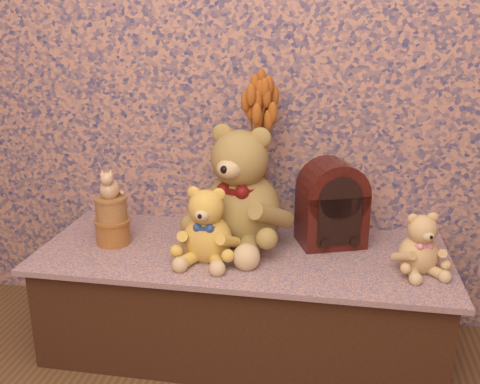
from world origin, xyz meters
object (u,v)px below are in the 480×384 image
object	(u,v)px
teddy_large	(242,181)
teddy_medium	(207,221)
cathedral_radio	(332,203)
cat_figurine	(109,182)
biscuit_tin_lower	(113,232)
teddy_small	(420,240)
ceramic_vase	(260,214)

from	to	relation	value
teddy_large	teddy_medium	xyz separation A→B (m)	(-0.09, -0.17, -0.10)
teddy_medium	cathedral_radio	xyz separation A→B (m)	(0.42, 0.21, 0.02)
teddy_large	cat_figurine	distance (m)	0.49
teddy_large	biscuit_tin_lower	world-z (taller)	teddy_large
teddy_large	teddy_small	bearing A→B (deg)	3.11
teddy_small	biscuit_tin_lower	world-z (taller)	teddy_small
biscuit_tin_lower	cat_figurine	world-z (taller)	cat_figurine
biscuit_tin_lower	teddy_large	bearing A→B (deg)	11.75
teddy_large	ceramic_vase	bearing A→B (deg)	61.33
cathedral_radio	biscuit_tin_lower	world-z (taller)	cathedral_radio
cathedral_radio	ceramic_vase	world-z (taller)	cathedral_radio
teddy_medium	ceramic_vase	xyz separation A→B (m)	(0.15, 0.23, -0.05)
teddy_small	biscuit_tin_lower	xyz separation A→B (m)	(-1.09, 0.04, -0.07)
teddy_medium	teddy_small	distance (m)	0.71
teddy_medium	cat_figurine	world-z (taller)	cat_figurine
ceramic_vase	teddy_medium	bearing A→B (deg)	-123.67
teddy_small	biscuit_tin_lower	bearing A→B (deg)	158.11
teddy_small	cat_figurine	bearing A→B (deg)	158.11
teddy_large	biscuit_tin_lower	size ratio (longest dim) A/B	3.80
teddy_medium	biscuit_tin_lower	xyz separation A→B (m)	(-0.38, 0.07, -0.10)
teddy_large	teddy_small	distance (m)	0.65
teddy_small	cat_figurine	size ratio (longest dim) A/B	1.91
teddy_small	cathedral_radio	distance (m)	0.35
teddy_small	ceramic_vase	size ratio (longest dim) A/B	1.19
biscuit_tin_lower	cathedral_radio	bearing A→B (deg)	9.99
teddy_medium	cathedral_radio	size ratio (longest dim) A/B	0.89
teddy_large	teddy_medium	world-z (taller)	teddy_large
teddy_large	biscuit_tin_lower	distance (m)	0.52
cathedral_radio	teddy_small	bearing A→B (deg)	-52.58
cathedral_radio	teddy_large	bearing A→B (deg)	166.90
ceramic_vase	cathedral_radio	bearing A→B (deg)	-3.26
teddy_medium	cat_figurine	distance (m)	0.40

